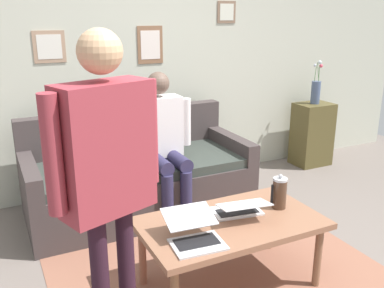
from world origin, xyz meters
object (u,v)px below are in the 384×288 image
Objects in this scene: laptop_center at (195,234)px; flower_vase at (316,91)px; laptop_left at (239,209)px; person_seated at (163,138)px; person_standing at (107,165)px; coffee_table at (231,227)px; french_press at (279,193)px; side_shelf at (312,134)px; couch at (138,178)px.

flower_vase reaches higher than laptop_center.
laptop_left is 2.60m from flower_vase.
laptop_left is 0.29× the size of person_seated.
person_standing reaches higher than person_seated.
person_seated is at bearing -104.58° from laptop_center.
laptop_center is (0.32, 0.13, 0.09)m from coffee_table.
coffee_table is 0.42m from french_press.
laptop_center is 0.30× the size of person_seated.
laptop_center is at bearing 75.42° from person_seated.
flower_vase is (0.00, 0.00, 0.52)m from side_shelf.
couch is at bearing 6.83° from side_shelf.
person_standing is (2.97, 1.92, 0.71)m from side_shelf.
french_press is (-0.55, 1.34, 0.28)m from couch.
side_shelf is at bearing -144.17° from laptop_center.
laptop_left is 0.95× the size of laptop_center.
side_shelf is (-2.44, -1.76, -0.15)m from laptop_center.
side_shelf is at bearing -173.17° from couch.
side_shelf reaches higher than laptop_center.
laptop_left is 0.74× the size of flower_vase.
laptop_center is at bearing 21.45° from coffee_table.
french_press is at bearing 174.75° from laptop_left.
laptop_left is at bearing -157.07° from laptop_center.
person_seated reaches higher than coffee_table.
laptop_center is 1.58× the size of french_press.
couch is 2.66× the size of side_shelf.
couch is 1.35m from laptop_left.
couch is 8.08× the size of french_press.
side_shelf is at bearing -147.03° from person_standing.
laptop_left is 1.15m from person_standing.
french_press is (-0.30, 0.03, 0.07)m from laptop_left.
person_seated is (0.39, -1.12, 0.14)m from french_press.
flower_vase is at bearing -166.75° from person_seated.
person_seated is (-0.86, -1.43, -0.36)m from person_standing.
flower_vase is at bearing -147.05° from person_standing.
flower_vase is 0.30× the size of person_standing.
laptop_left is at bearing 38.03° from flower_vase.
side_shelf is 0.58× the size of person_seated.
laptop_center is 1.32m from person_seated.
laptop_center is at bearing 11.60° from french_press.
laptop_left is 2.58m from side_shelf.
person_seated is at bearing -90.20° from coffee_table.
coffee_table is 1.58× the size of side_shelf.
laptop_left is at bearing 94.42° from person_seated.
couch is at bearing -112.85° from person_standing.
couch is 1.16× the size of person_standing.
flower_vase reaches higher than side_shelf.
couch is 1.38m from coffee_table.
laptop_center reaches higher than laptop_left.
person_standing reaches higher than flower_vase.
couch is at bearing -83.44° from coffee_table.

